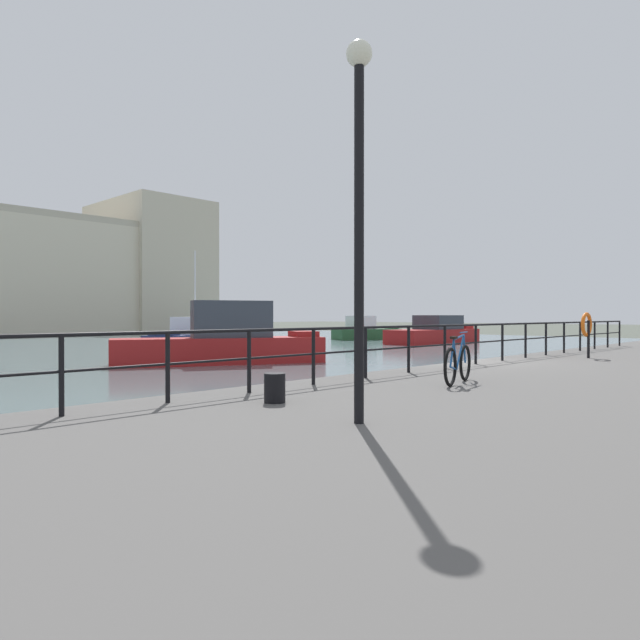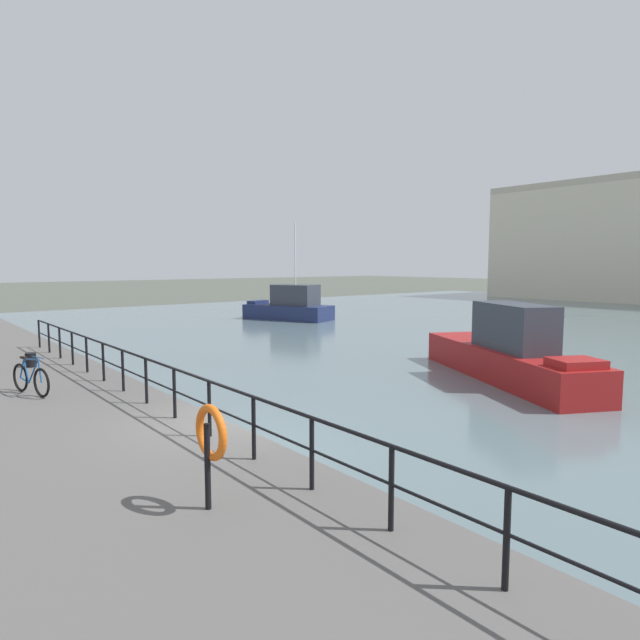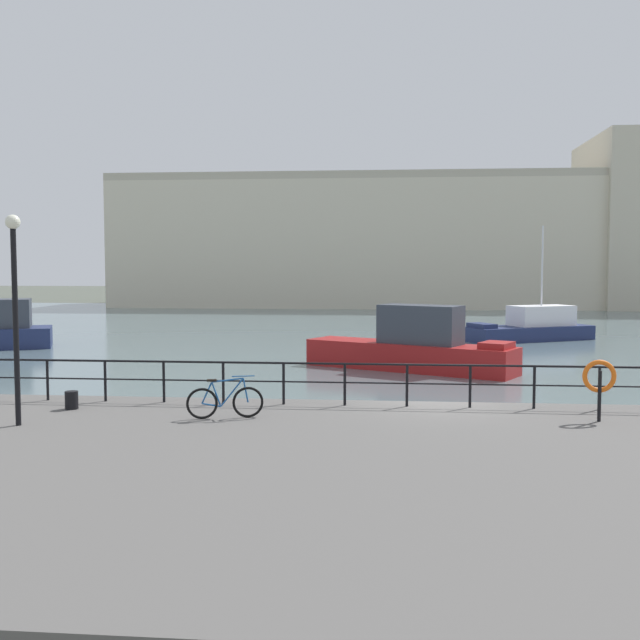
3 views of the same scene
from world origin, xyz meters
The scene contains 11 objects.
ground_plane centered at (0.00, 0.00, 0.00)m, with size 240.00×240.00×0.00m, color #4C5147.
water_basin centered at (0.00, 30.20, 0.01)m, with size 80.00×60.00×0.01m, color slate.
moored_blue_motorboat centered at (21.89, 21.52, 0.72)m, with size 5.88×4.24×1.98m.
moored_green_narrowboat centered at (-0.34, 10.95, 0.92)m, with size 8.53×5.62×2.62m.
moored_red_daysailer centered at (6.53, 23.86, 0.73)m, with size 7.60×5.60×6.35m.
moored_small_launch centered at (20.49, 13.98, 0.77)m, with size 7.98×3.19×2.02m.
quay_railing centered at (-0.79, -0.75, 1.45)m, with size 24.88×0.07×1.08m.
parked_bicycle centered at (-4.98, -2.65, 1.11)m, with size 1.73×0.51×0.98m.
mooring_bollard centered at (-8.97, -1.88, 0.94)m, with size 0.32×0.32×0.44m, color black.
life_ring_stand centered at (3.49, -2.14, 1.69)m, with size 0.75×0.16×1.40m.
quay_lamp_post centered at (-9.35, -3.83, 3.67)m, with size 0.32×0.32×4.61m.
Camera 1 is at (-14.63, -8.23, 2.03)m, focal length 31.91 mm.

